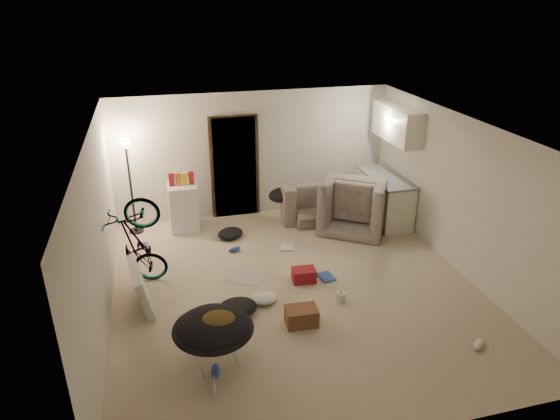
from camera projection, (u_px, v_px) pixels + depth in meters
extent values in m
cube|color=#C6B498|center=(295.00, 288.00, 7.79)|extent=(5.50, 6.00, 0.02)
cube|color=white|center=(297.00, 130.00, 6.77)|extent=(5.50, 6.00, 0.02)
cube|color=white|center=(254.00, 154.00, 9.94)|extent=(5.50, 0.02, 2.50)
cube|color=white|center=(386.00, 344.00, 4.61)|extent=(5.50, 0.02, 2.50)
cube|color=white|center=(97.00, 236.00, 6.64)|extent=(0.02, 6.00, 2.50)
cube|color=white|center=(463.00, 196.00, 7.91)|extent=(0.02, 6.00, 2.50)
cube|color=black|center=(235.00, 167.00, 9.91)|extent=(0.85, 0.10, 2.04)
cube|color=#362513|center=(235.00, 168.00, 9.88)|extent=(0.97, 0.04, 2.10)
cylinder|color=black|center=(137.00, 231.00, 9.57)|extent=(0.28, 0.28, 0.03)
cylinder|color=black|center=(131.00, 190.00, 9.23)|extent=(0.04, 0.04, 1.70)
cone|color=#FFE0A5|center=(125.00, 145.00, 8.88)|extent=(0.24, 0.24, 0.18)
cube|color=#EDEACE|center=(384.00, 199.00, 9.93)|extent=(0.60, 1.50, 0.88)
cube|color=gray|center=(386.00, 177.00, 9.75)|extent=(0.64, 1.54, 0.04)
cube|color=#EDEACE|center=(397.00, 124.00, 9.35)|extent=(0.38, 1.40, 0.65)
imported|color=#3A4139|center=(327.00, 202.00, 10.16)|extent=(2.00, 0.79, 0.58)
imported|color=#3A4139|center=(356.00, 207.00, 9.68)|extent=(1.58, 1.53, 0.78)
imported|color=black|center=(140.00, 261.00, 7.71)|extent=(1.63, 0.90, 0.89)
imported|color=maroon|center=(214.00, 398.00, 5.66)|extent=(0.24, 0.20, 0.02)
cube|color=white|center=(183.00, 207.00, 9.52)|extent=(0.54, 0.54, 0.90)
cube|color=maroon|center=(172.00, 181.00, 9.26)|extent=(0.11, 0.08, 0.30)
cube|color=orange|center=(178.00, 180.00, 9.28)|extent=(0.11, 0.08, 0.30)
cube|color=yellow|center=(185.00, 180.00, 9.31)|extent=(0.11, 0.08, 0.30)
cube|color=maroon|center=(191.00, 179.00, 9.34)|extent=(0.10, 0.08, 0.30)
cylinder|color=silver|center=(214.00, 347.00, 6.13)|extent=(0.65, 0.65, 0.46)
ellipsoid|color=black|center=(213.00, 329.00, 6.01)|extent=(0.92, 0.92, 0.39)
torus|color=black|center=(213.00, 329.00, 6.01)|extent=(0.99, 0.99, 0.07)
ellipsoid|color=brown|center=(217.00, 322.00, 5.95)|extent=(0.49, 0.41, 0.22)
ellipsoid|color=black|center=(282.00, 195.00, 9.84)|extent=(0.63, 0.55, 0.28)
cube|color=silver|center=(141.00, 287.00, 7.22)|extent=(0.36, 0.97, 0.63)
cube|color=brown|center=(301.00, 316.00, 6.89)|extent=(0.45, 0.33, 0.25)
cube|color=maroon|center=(304.00, 275.00, 7.92)|extent=(0.38, 0.30, 0.21)
cylinder|color=silver|center=(341.00, 297.00, 7.41)|extent=(0.15, 0.15, 0.15)
cone|color=silver|center=(341.00, 291.00, 7.36)|extent=(0.08, 0.08, 0.06)
cube|color=#AFAAA2|center=(246.00, 277.00, 8.06)|extent=(0.76, 0.71, 0.01)
cube|color=#2D47A5|center=(326.00, 277.00, 8.04)|extent=(0.26, 0.32, 0.03)
cube|color=silver|center=(287.00, 247.00, 8.97)|extent=(0.29, 0.34, 0.03)
ellipsoid|color=#2D47A5|center=(235.00, 249.00, 8.83)|extent=(0.26, 0.18, 0.09)
ellipsoid|color=#2D47A5|center=(216.00, 371.00, 6.01)|extent=(0.14, 0.27, 0.10)
ellipsoid|color=white|center=(479.00, 344.00, 6.46)|extent=(0.27, 0.24, 0.10)
ellipsoid|color=black|center=(237.00, 308.00, 7.12)|extent=(0.66, 0.59, 0.18)
ellipsoid|color=black|center=(230.00, 233.00, 9.33)|extent=(0.66, 0.65, 0.15)
ellipsoid|color=silver|center=(264.00, 298.00, 7.40)|extent=(0.46, 0.41, 0.12)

